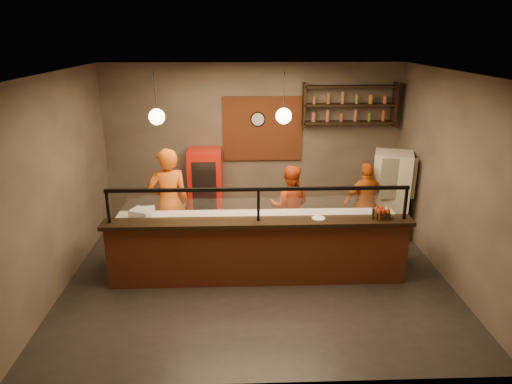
{
  "coord_description": "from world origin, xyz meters",
  "views": [
    {
      "loc": [
        -0.26,
        -6.64,
        3.73
      ],
      "look_at": [
        -0.01,
        0.3,
        1.31
      ],
      "focal_mm": 32.0,
      "sensor_mm": 36.0,
      "label": 1
    }
  ],
  "objects_px": {
    "wall_clock": "(258,119)",
    "condiment_caddy": "(382,215)",
    "cook_left": "(169,202)",
    "red_cooler": "(206,187)",
    "pepper_mill": "(373,214)",
    "fridge": "(390,194)",
    "cook_right": "(366,203)",
    "cook_mid": "(290,206)",
    "pizza_dough": "(231,217)"
  },
  "relations": [
    {
      "from": "wall_clock",
      "to": "fridge",
      "type": "distance_m",
      "value": 2.98
    },
    {
      "from": "condiment_caddy",
      "to": "pepper_mill",
      "type": "bearing_deg",
      "value": -170.79
    },
    {
      "from": "wall_clock",
      "to": "cook_right",
      "type": "height_order",
      "value": "wall_clock"
    },
    {
      "from": "cook_left",
      "to": "pepper_mill",
      "type": "distance_m",
      "value": 3.43
    },
    {
      "from": "cook_left",
      "to": "cook_right",
      "type": "bearing_deg",
      "value": 169.91
    },
    {
      "from": "fridge",
      "to": "red_cooler",
      "type": "xyz_separation_m",
      "value": [
        -3.57,
        0.68,
        -0.04
      ]
    },
    {
      "from": "fridge",
      "to": "pepper_mill",
      "type": "height_order",
      "value": "fridge"
    },
    {
      "from": "wall_clock",
      "to": "cook_mid",
      "type": "relative_size",
      "value": 0.2
    },
    {
      "from": "wall_clock",
      "to": "fridge",
      "type": "relative_size",
      "value": 0.18
    },
    {
      "from": "pizza_dough",
      "to": "pepper_mill",
      "type": "distance_m",
      "value": 2.24
    },
    {
      "from": "cook_right",
      "to": "pizza_dough",
      "type": "distance_m",
      "value": 2.65
    },
    {
      "from": "cook_left",
      "to": "red_cooler",
      "type": "height_order",
      "value": "cook_left"
    },
    {
      "from": "cook_right",
      "to": "cook_left",
      "type": "bearing_deg",
      "value": -5.19
    },
    {
      "from": "red_cooler",
      "to": "fridge",
      "type": "bearing_deg",
      "value": -11.29
    },
    {
      "from": "fridge",
      "to": "pizza_dough",
      "type": "bearing_deg",
      "value": -139.38
    },
    {
      "from": "red_cooler",
      "to": "condiment_caddy",
      "type": "relative_size",
      "value": 7.62
    },
    {
      "from": "red_cooler",
      "to": "cook_mid",
      "type": "bearing_deg",
      "value": -35.74
    },
    {
      "from": "wall_clock",
      "to": "pepper_mill",
      "type": "relative_size",
      "value": 1.66
    },
    {
      "from": "condiment_caddy",
      "to": "pepper_mill",
      "type": "xyz_separation_m",
      "value": [
        -0.15,
        -0.02,
        0.03
      ]
    },
    {
      "from": "cook_left",
      "to": "pepper_mill",
      "type": "xyz_separation_m",
      "value": [
        3.24,
        -1.11,
        0.19
      ]
    },
    {
      "from": "cook_left",
      "to": "condiment_caddy",
      "type": "height_order",
      "value": "cook_left"
    },
    {
      "from": "fridge",
      "to": "red_cooler",
      "type": "height_order",
      "value": "fridge"
    },
    {
      "from": "cook_right",
      "to": "pizza_dough",
      "type": "bearing_deg",
      "value": 9.66
    },
    {
      "from": "condiment_caddy",
      "to": "cook_mid",
      "type": "bearing_deg",
      "value": 133.97
    },
    {
      "from": "wall_clock",
      "to": "cook_right",
      "type": "distance_m",
      "value": 2.69
    },
    {
      "from": "cook_mid",
      "to": "fridge",
      "type": "distance_m",
      "value": 2.03
    },
    {
      "from": "cook_right",
      "to": "red_cooler",
      "type": "relative_size",
      "value": 0.98
    },
    {
      "from": "cook_left",
      "to": "fridge",
      "type": "relative_size",
      "value": 1.17
    },
    {
      "from": "cook_mid",
      "to": "wall_clock",
      "type": "bearing_deg",
      "value": -62.6
    },
    {
      "from": "fridge",
      "to": "pepper_mill",
      "type": "relative_size",
      "value": 9.09
    },
    {
      "from": "wall_clock",
      "to": "cook_right",
      "type": "xyz_separation_m",
      "value": [
        1.95,
        -1.28,
        -1.34
      ]
    },
    {
      "from": "fridge",
      "to": "pizza_dough",
      "type": "xyz_separation_m",
      "value": [
        -3.02,
        -1.23,
        0.09
      ]
    },
    {
      "from": "cook_mid",
      "to": "cook_right",
      "type": "distance_m",
      "value": 1.44
    },
    {
      "from": "wall_clock",
      "to": "condiment_caddy",
      "type": "relative_size",
      "value": 1.47
    },
    {
      "from": "cook_left",
      "to": "pepper_mill",
      "type": "bearing_deg",
      "value": 144.81
    },
    {
      "from": "cook_left",
      "to": "cook_mid",
      "type": "xyz_separation_m",
      "value": [
        2.13,
        0.23,
        -0.19
      ]
    },
    {
      "from": "cook_mid",
      "to": "fridge",
      "type": "bearing_deg",
      "value": -159.94
    },
    {
      "from": "cook_left",
      "to": "pizza_dough",
      "type": "bearing_deg",
      "value": 136.4
    },
    {
      "from": "wall_clock",
      "to": "condiment_caddy",
      "type": "height_order",
      "value": "wall_clock"
    },
    {
      "from": "fridge",
      "to": "wall_clock",
      "type": "bearing_deg",
      "value": 176.72
    },
    {
      "from": "red_cooler",
      "to": "cook_right",
      "type": "bearing_deg",
      "value": -18.2
    },
    {
      "from": "cook_mid",
      "to": "pepper_mill",
      "type": "xyz_separation_m",
      "value": [
        1.12,
        -1.34,
        0.38
      ]
    },
    {
      "from": "pepper_mill",
      "to": "cook_left",
      "type": "bearing_deg",
      "value": 161.13
    },
    {
      "from": "cook_left",
      "to": "red_cooler",
      "type": "distance_m",
      "value": 1.47
    },
    {
      "from": "cook_mid",
      "to": "condiment_caddy",
      "type": "bearing_deg",
      "value": 141.4
    },
    {
      "from": "wall_clock",
      "to": "cook_left",
      "type": "xyz_separation_m",
      "value": [
        -1.61,
        -1.66,
        -1.14
      ]
    },
    {
      "from": "cook_mid",
      "to": "fridge",
      "type": "height_order",
      "value": "fridge"
    },
    {
      "from": "wall_clock",
      "to": "cook_mid",
      "type": "xyz_separation_m",
      "value": [
        0.52,
        -1.44,
        -1.33
      ]
    },
    {
      "from": "pizza_dough",
      "to": "condiment_caddy",
      "type": "height_order",
      "value": "condiment_caddy"
    },
    {
      "from": "fridge",
      "to": "condiment_caddy",
      "type": "xyz_separation_m",
      "value": [
        -0.71,
        -1.76,
        0.3
      ]
    }
  ]
}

